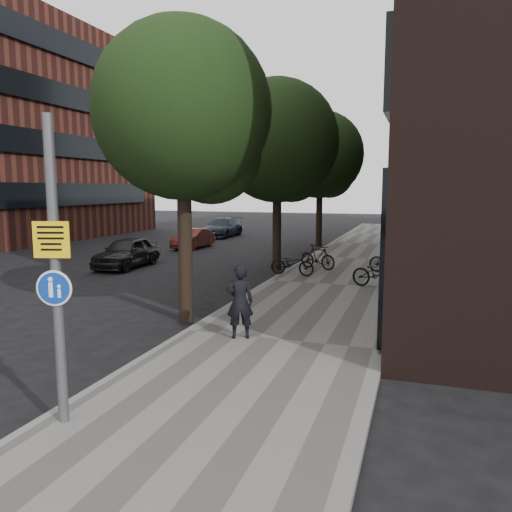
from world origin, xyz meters
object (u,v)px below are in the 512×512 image
at_px(signpost, 56,272).
at_px(pedestrian, 240,302).
at_px(parked_bike_facade_near, 379,274).
at_px(parked_car_near, 127,252).

distance_m(signpost, pedestrian, 4.82).
xyz_separation_m(pedestrian, parked_bike_facade_near, (2.44, 6.63, -0.33)).
height_order(signpost, parked_car_near, signpost).
bearing_deg(parked_car_near, pedestrian, -48.09).
distance_m(signpost, parked_car_near, 14.94).
bearing_deg(signpost, parked_bike_facade_near, 56.55).
relative_size(signpost, parked_car_near, 1.11).
bearing_deg(signpost, pedestrian, 61.07).
relative_size(parked_bike_facade_near, parked_car_near, 0.48).
height_order(pedestrian, parked_bike_facade_near, pedestrian).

